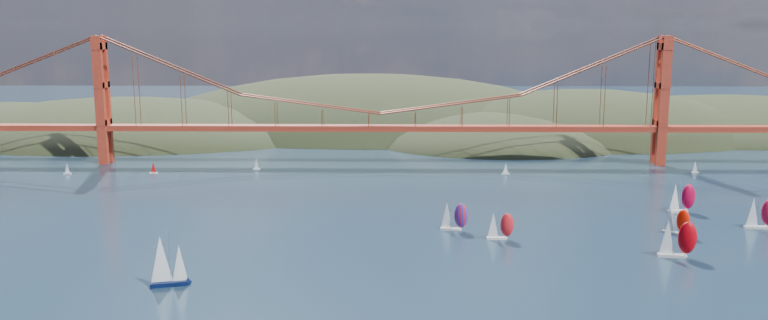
{
  "coord_description": "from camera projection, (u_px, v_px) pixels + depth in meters",
  "views": [
    {
      "loc": [
        6.62,
        -140.07,
        59.44
      ],
      "look_at": [
        2.98,
        90.0,
        17.82
      ],
      "focal_mm": 35.0,
      "sensor_mm": 36.0,
      "label": 1
    }
  ],
  "objects": [
    {
      "name": "racer_3",
      "position": [
        681.0,
        197.0,
        239.93
      ],
      "size": [
        9.26,
        4.82,
        10.4
      ],
      "rotation": [
        0.0,
        0.0,
        0.19
      ],
      "color": "silver",
      "rests_on": "ground"
    },
    {
      "name": "distant_boat_3",
      "position": [
        256.0,
        164.0,
        311.4
      ],
      "size": [
        3.0,
        2.0,
        4.7
      ],
      "color": "silver",
      "rests_on": "ground"
    },
    {
      "name": "racer_0",
      "position": [
        500.0,
        225.0,
        209.73
      ],
      "size": [
        7.48,
        3.05,
        8.6
      ],
      "rotation": [
        0.0,
        0.0,
        -0.03
      ],
      "color": "white",
      "rests_on": "ground"
    },
    {
      "name": "racer_4",
      "position": [
        761.0,
        213.0,
        220.68
      ],
      "size": [
        9.0,
        3.76,
        10.28
      ],
      "rotation": [
        0.0,
        0.0,
        -0.06
      ],
      "color": "silver",
      "rests_on": "ground"
    },
    {
      "name": "distant_boat_1",
      "position": [
        67.0,
        168.0,
        301.81
      ],
      "size": [
        3.0,
        2.0,
        4.7
      ],
      "color": "silver",
      "rests_on": "ground"
    },
    {
      "name": "distant_boat_2",
      "position": [
        153.0,
        168.0,
        303.26
      ],
      "size": [
        3.0,
        2.0,
        4.7
      ],
      "color": "silver",
      "rests_on": "ground"
    },
    {
      "name": "bridge",
      "position": [
        376.0,
        89.0,
        319.89
      ],
      "size": [
        552.0,
        12.0,
        55.0
      ],
      "color": "maroon",
      "rests_on": "ground"
    },
    {
      "name": "headlands",
      "position": [
        463.0,
        154.0,
        423.83
      ],
      "size": [
        725.0,
        225.0,
        96.0
      ],
      "color": "black",
      "rests_on": "ground"
    },
    {
      "name": "distant_boat_8",
      "position": [
        506.0,
        169.0,
        301.43
      ],
      "size": [
        3.0,
        2.0,
        4.7
      ],
      "color": "silver",
      "rests_on": "ground"
    },
    {
      "name": "racer_2",
      "position": [
        676.0,
        220.0,
        214.94
      ],
      "size": [
        7.42,
        6.46,
        8.64
      ],
      "rotation": [
        0.0,
        0.0,
        -0.64
      ],
      "color": "white",
      "rests_on": "ground"
    },
    {
      "name": "distant_boat_4",
      "position": [
        695.0,
        167.0,
        304.53
      ],
      "size": [
        3.0,
        2.0,
        4.7
      ],
      "color": "silver",
      "rests_on": "ground"
    },
    {
      "name": "sloop_navy",
      "position": [
        166.0,
        261.0,
        171.84
      ],
      "size": [
        8.97,
        6.13,
        13.3
      ],
      "rotation": [
        0.0,
        0.0,
        0.27
      ],
      "color": "black",
      "rests_on": "ground"
    },
    {
      "name": "racer_rwb",
      "position": [
        454.0,
        216.0,
        218.96
      ],
      "size": [
        8.26,
        4.18,
        9.29
      ],
      "rotation": [
        0.0,
        0.0,
        -0.18
      ],
      "color": "silver",
      "rests_on": "ground"
    },
    {
      "name": "racer_1",
      "position": [
        677.0,
        238.0,
        193.32
      ],
      "size": [
        9.67,
        4.52,
        10.93
      ],
      "rotation": [
        0.0,
        0.0,
        -0.13
      ],
      "color": "silver",
      "rests_on": "ground"
    }
  ]
}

